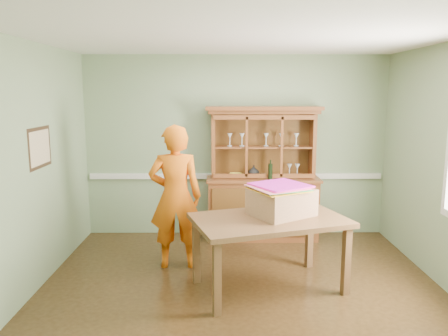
{
  "coord_description": "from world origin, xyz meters",
  "views": [
    {
      "loc": [
        -0.22,
        -4.52,
        2.16
      ],
      "look_at": [
        -0.19,
        0.4,
        1.3
      ],
      "focal_mm": 35.0,
      "sensor_mm": 36.0,
      "label": 1
    }
  ],
  "objects_px": {
    "dining_table": "(269,226)",
    "cardboard_box": "(282,202)",
    "person": "(175,197)"
  },
  "relations": [
    {
      "from": "dining_table",
      "to": "cardboard_box",
      "type": "bearing_deg",
      "value": 20.88
    },
    {
      "from": "cardboard_box",
      "to": "person",
      "type": "xyz_separation_m",
      "value": [
        -1.23,
        0.52,
        -0.07
      ]
    },
    {
      "from": "dining_table",
      "to": "person",
      "type": "relative_size",
      "value": 1.03
    },
    {
      "from": "dining_table",
      "to": "person",
      "type": "distance_m",
      "value": 1.27
    },
    {
      "from": "person",
      "to": "cardboard_box",
      "type": "bearing_deg",
      "value": 152.99
    },
    {
      "from": "dining_table",
      "to": "cardboard_box",
      "type": "relative_size",
      "value": 2.91
    },
    {
      "from": "dining_table",
      "to": "cardboard_box",
      "type": "xyz_separation_m",
      "value": [
        0.14,
        0.11,
        0.24
      ]
    },
    {
      "from": "dining_table",
      "to": "cardboard_box",
      "type": "distance_m",
      "value": 0.3
    },
    {
      "from": "cardboard_box",
      "to": "person",
      "type": "distance_m",
      "value": 1.34
    },
    {
      "from": "cardboard_box",
      "to": "person",
      "type": "bearing_deg",
      "value": 156.96
    }
  ]
}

